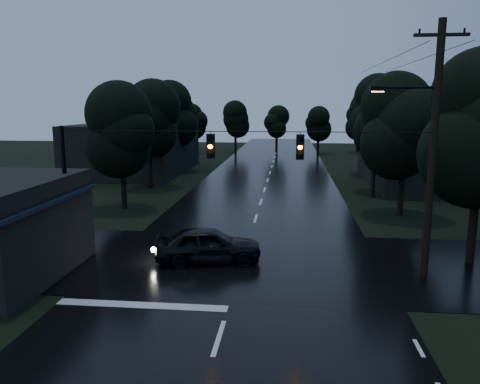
# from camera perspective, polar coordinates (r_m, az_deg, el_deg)

# --- Properties ---
(main_road) EXTENTS (12.00, 120.00, 0.02)m
(main_road) POSITION_cam_1_polar(r_m,az_deg,el_deg) (38.40, 3.02, 0.24)
(main_road) COLOR black
(main_road) RESTS_ON ground
(cross_street) EXTENTS (60.00, 9.00, 0.02)m
(cross_street) POSITION_cam_1_polar(r_m,az_deg,el_deg) (20.98, 0.31, -8.49)
(cross_street) COLOR black
(cross_street) RESTS_ON ground
(building_far_right) EXTENTS (10.00, 14.00, 4.40)m
(building_far_right) POSITION_cam_1_polar(r_m,az_deg,el_deg) (43.67, 22.06, 3.65)
(building_far_right) COLOR black
(building_far_right) RESTS_ON ground
(building_far_left) EXTENTS (10.00, 16.00, 5.00)m
(building_far_left) POSITION_cam_1_polar(r_m,az_deg,el_deg) (50.53, -12.44, 5.34)
(building_far_left) COLOR black
(building_far_left) RESTS_ON ground
(utility_pole_main) EXTENTS (3.50, 0.30, 10.00)m
(utility_pole_main) POSITION_cam_1_polar(r_m,az_deg,el_deg) (19.56, 22.23, 5.13)
(utility_pole_main) COLOR black
(utility_pole_main) RESTS_ON ground
(utility_pole_far) EXTENTS (2.00, 0.30, 7.50)m
(utility_pole_far) POSITION_cam_1_polar(r_m,az_deg,el_deg) (36.41, 16.12, 5.44)
(utility_pole_far) COLOR black
(utility_pole_far) RESTS_ON ground
(anchor_pole_left) EXTENTS (0.18, 0.18, 6.00)m
(anchor_pole_left) POSITION_cam_1_polar(r_m,az_deg,el_deg) (21.35, -20.43, -0.49)
(anchor_pole_left) COLOR black
(anchor_pole_left) RESTS_ON ground
(span_signals) EXTENTS (15.00, 0.37, 1.12)m
(span_signals) POSITION_cam_1_polar(r_m,az_deg,el_deg) (18.85, 1.70, 5.68)
(span_signals) COLOR black
(span_signals) RESTS_ON ground
(tree_left_a) EXTENTS (3.92, 3.92, 8.26)m
(tree_left_a) POSITION_cam_1_polar(r_m,az_deg,el_deg) (31.74, -14.30, 7.32)
(tree_left_a) COLOR black
(tree_left_a) RESTS_ON ground
(tree_left_b) EXTENTS (4.20, 4.20, 8.85)m
(tree_left_b) POSITION_cam_1_polar(r_m,az_deg,el_deg) (39.49, -11.11, 8.55)
(tree_left_b) COLOR black
(tree_left_b) RESTS_ON ground
(tree_left_c) EXTENTS (4.48, 4.48, 9.44)m
(tree_left_c) POSITION_cam_1_polar(r_m,az_deg,el_deg) (49.27, -8.35, 9.42)
(tree_left_c) COLOR black
(tree_left_c) RESTS_ON ground
(tree_right_a) EXTENTS (4.20, 4.20, 8.85)m
(tree_right_a) POSITION_cam_1_polar(r_m,az_deg,el_deg) (30.57, 19.52, 7.64)
(tree_right_a) COLOR black
(tree_right_a) RESTS_ON ground
(tree_right_b) EXTENTS (4.48, 4.48, 9.44)m
(tree_right_b) POSITION_cam_1_polar(r_m,az_deg,el_deg) (38.50, 17.70, 8.77)
(tree_right_b) COLOR black
(tree_right_b) RESTS_ON ground
(tree_right_c) EXTENTS (4.76, 4.76, 10.03)m
(tree_right_c) POSITION_cam_1_polar(r_m,az_deg,el_deg) (48.44, 16.08, 9.55)
(tree_right_c) COLOR black
(tree_right_c) RESTS_ON ground
(car) EXTENTS (4.89, 2.71, 1.58)m
(car) POSITION_cam_1_polar(r_m,az_deg,el_deg) (20.77, -3.87, -6.42)
(car) COLOR black
(car) RESTS_ON ground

